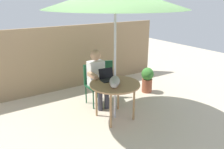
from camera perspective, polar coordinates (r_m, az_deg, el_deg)
name	(u,v)px	position (r m, az deg, el deg)	size (l,w,h in m)	color
ground_plane	(115,117)	(4.56, 0.70, -10.77)	(14.00, 14.00, 0.00)	beige
fence_back	(72,57)	(5.90, -10.07, 4.30)	(5.14, 0.08, 1.61)	#937756
patio_table	(115,87)	(4.27, 0.73, -3.10)	(0.95, 0.95, 0.72)	#9E754C
chair_occupied	(94,81)	(4.97, -4.50, -1.59)	(0.40, 0.40, 0.89)	#194C2D
chair_empty	(105,78)	(5.16, -1.78, -0.77)	(0.51, 0.51, 0.89)	#194C2D
person_seated	(98,75)	(4.78, -3.65, -0.23)	(0.48, 0.48, 1.23)	white
laptop	(107,76)	(4.44, -1.21, -0.50)	(0.32, 0.28, 0.21)	black
cat	(115,82)	(4.09, 0.67, -1.89)	(0.47, 0.51, 0.17)	gray
potted_plant_near_fence	(147,79)	(5.67, 8.89, -1.09)	(0.30, 0.30, 0.63)	#9E5138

